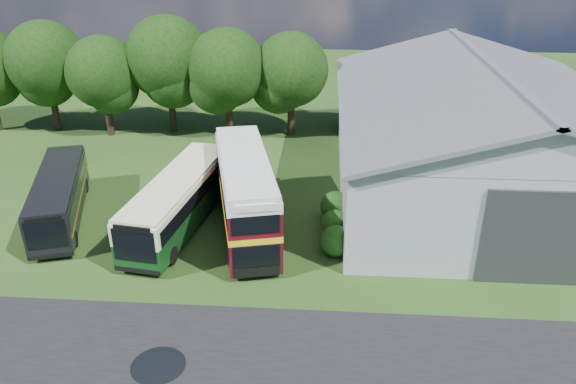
# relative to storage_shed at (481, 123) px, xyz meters

# --- Properties ---
(ground) EXTENTS (120.00, 120.00, 0.00)m
(ground) POSITION_rel_storage_shed_xyz_m (-15.00, -15.98, -4.17)
(ground) COLOR #1D3B12
(ground) RESTS_ON ground
(asphalt_road) EXTENTS (60.00, 8.00, 0.02)m
(asphalt_road) POSITION_rel_storage_shed_xyz_m (-12.00, -18.98, -4.17)
(asphalt_road) COLOR black
(asphalt_road) RESTS_ON ground
(puddle) EXTENTS (2.20, 2.20, 0.01)m
(puddle) POSITION_rel_storage_shed_xyz_m (-16.50, -18.98, -4.17)
(puddle) COLOR black
(puddle) RESTS_ON ground
(storage_shed) EXTENTS (18.80, 24.80, 8.15)m
(storage_shed) POSITION_rel_storage_shed_xyz_m (0.00, 0.00, 0.00)
(storage_shed) COLOR gray
(storage_shed) RESTS_ON ground
(tree_left_a) EXTENTS (6.46, 6.46, 9.12)m
(tree_left_a) POSITION_rel_storage_shed_xyz_m (-33.00, 8.52, 1.71)
(tree_left_a) COLOR black
(tree_left_a) RESTS_ON ground
(tree_left_b) EXTENTS (5.78, 5.78, 8.16)m
(tree_left_b) POSITION_rel_storage_shed_xyz_m (-28.00, 7.52, 1.09)
(tree_left_b) COLOR black
(tree_left_b) RESTS_ON ground
(tree_mid) EXTENTS (6.80, 6.80, 9.60)m
(tree_mid) POSITION_rel_storage_shed_xyz_m (-23.00, 8.82, 2.02)
(tree_mid) COLOR black
(tree_mid) RESTS_ON ground
(tree_right_a) EXTENTS (6.26, 6.26, 8.83)m
(tree_right_a) POSITION_rel_storage_shed_xyz_m (-18.00, 7.82, 1.52)
(tree_right_a) COLOR black
(tree_right_a) RESTS_ON ground
(tree_right_b) EXTENTS (5.98, 5.98, 8.45)m
(tree_right_b) POSITION_rel_storage_shed_xyz_m (-13.00, 8.62, 1.27)
(tree_right_b) COLOR black
(tree_right_b) RESTS_ON ground
(shrub_front) EXTENTS (1.70, 1.70, 1.70)m
(shrub_front) POSITION_rel_storage_shed_xyz_m (-9.40, -9.98, -4.17)
(shrub_front) COLOR #194714
(shrub_front) RESTS_ON ground
(shrub_mid) EXTENTS (1.60, 1.60, 1.60)m
(shrub_mid) POSITION_rel_storage_shed_xyz_m (-9.40, -7.98, -4.17)
(shrub_mid) COLOR #194714
(shrub_mid) RESTS_ON ground
(shrub_back) EXTENTS (1.80, 1.80, 1.80)m
(shrub_back) POSITION_rel_storage_shed_xyz_m (-9.40, -5.98, -4.17)
(shrub_back) COLOR #194714
(shrub_back) RESTS_ON ground
(bus_green_single) EXTENTS (4.20, 11.42, 3.08)m
(bus_green_single) POSITION_rel_storage_shed_xyz_m (-18.38, -7.53, -2.53)
(bus_green_single) COLOR black
(bus_green_single) RESTS_ON ground
(bus_maroon_double) EXTENTS (5.05, 10.87, 4.53)m
(bus_maroon_double) POSITION_rel_storage_shed_xyz_m (-14.47, -7.80, -1.91)
(bus_maroon_double) COLOR black
(bus_maroon_double) RESTS_ON ground
(bus_dark_single) EXTENTS (5.27, 10.35, 2.79)m
(bus_dark_single) POSITION_rel_storage_shed_xyz_m (-25.63, -7.17, -2.68)
(bus_dark_single) COLOR black
(bus_dark_single) RESTS_ON ground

